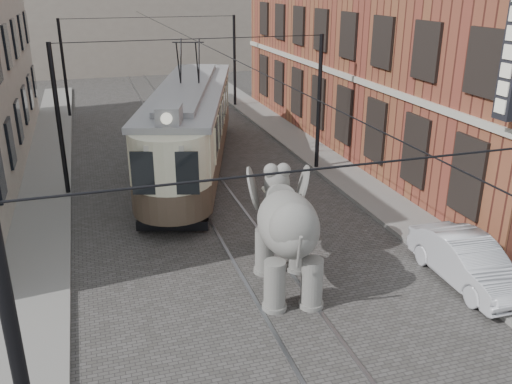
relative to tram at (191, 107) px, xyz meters
name	(u,v)px	position (x,y,z in m)	size (l,w,h in m)	color
ground	(244,240)	(0.10, -7.99, -2.84)	(120.00, 120.00, 0.00)	#464341
tram_rails	(244,240)	(0.10, -7.99, -2.83)	(1.54, 80.00, 0.02)	slate
sidewalk_right	(402,216)	(6.10, -7.99, -2.76)	(2.00, 60.00, 0.15)	slate
sidewalk_left	(36,267)	(-6.40, -7.99, -2.76)	(2.00, 60.00, 0.15)	slate
brick_building	(405,25)	(11.10, 1.01, 3.16)	(8.00, 26.00, 12.00)	brown
catenary	(203,119)	(-0.10, -2.99, 0.16)	(11.00, 30.20, 6.00)	black
tram	(191,107)	(0.00, 0.00, 0.00)	(2.95, 14.31, 5.68)	beige
elephant	(288,239)	(0.41, -11.26, -1.30)	(2.77, 5.03, 3.08)	#63615C
parked_car	(468,261)	(5.41, -12.48, -2.16)	(1.45, 4.12, 1.36)	#B4B4B9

